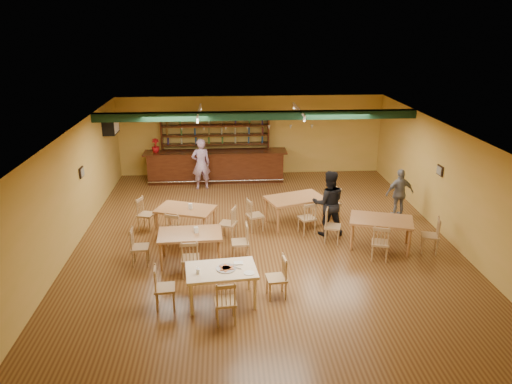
{
  "coord_description": "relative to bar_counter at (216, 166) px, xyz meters",
  "views": [
    {
      "loc": [
        -1.01,
        -11.92,
        5.66
      ],
      "look_at": [
        -0.17,
        0.6,
        1.15
      ],
      "focal_mm": 33.69,
      "sensor_mm": 36.0,
      "label": 1
    }
  ],
  "objects": [
    {
      "name": "floor",
      "position": [
        1.35,
        -5.15,
        -0.56
      ],
      "size": [
        12.0,
        12.0,
        0.0
      ],
      "primitive_type": "plane",
      "color": "#573419",
      "rests_on": "ground"
    },
    {
      "name": "ceiling_beam",
      "position": [
        1.35,
        -2.35,
        2.31
      ],
      "size": [
        10.0,
        0.3,
        0.25
      ],
      "primitive_type": "cube",
      "color": "black",
      "rests_on": "ceiling"
    },
    {
      "name": "track_rail_left",
      "position": [
        -0.45,
        -1.75,
        2.38
      ],
      "size": [
        0.05,
        2.5,
        0.05
      ],
      "primitive_type": "cube",
      "color": "white",
      "rests_on": "ceiling"
    },
    {
      "name": "track_rail_right",
      "position": [
        2.75,
        -1.75,
        2.38
      ],
      "size": [
        0.05,
        2.5,
        0.05
      ],
      "primitive_type": "cube",
      "color": "white",
      "rests_on": "ceiling"
    },
    {
      "name": "ac_unit",
      "position": [
        -3.45,
        -0.95,
        1.79
      ],
      "size": [
        0.34,
        0.7,
        0.48
      ],
      "primitive_type": "cube",
      "color": "white",
      "rests_on": "wall_left"
    },
    {
      "name": "picture_left",
      "position": [
        -3.62,
        -4.15,
        1.14
      ],
      "size": [
        0.04,
        0.34,
        0.28
      ],
      "primitive_type": "cube",
      "color": "black",
      "rests_on": "wall_left"
    },
    {
      "name": "picture_right",
      "position": [
        6.32,
        -4.65,
        1.14
      ],
      "size": [
        0.04,
        0.34,
        0.28
      ],
      "primitive_type": "cube",
      "color": "black",
      "rests_on": "wall_right"
    },
    {
      "name": "bar_counter",
      "position": [
        0.0,
        0.0,
        0.0
      ],
      "size": [
        5.21,
        0.85,
        1.13
      ],
      "primitive_type": "cube",
      "color": "#36140A",
      "rests_on": "ground"
    },
    {
      "name": "back_bar_hutch",
      "position": [
        -0.0,
        0.63,
        0.57
      ],
      "size": [
        4.03,
        0.4,
        2.28
      ],
      "primitive_type": "cube",
      "color": "#36140A",
      "rests_on": "ground"
    },
    {
      "name": "poinsettia",
      "position": [
        -2.16,
        0.0,
        0.82
      ],
      "size": [
        0.36,
        0.36,
        0.5
      ],
      "primitive_type": "imported",
      "rotation": [
        0.0,
        0.0,
        0.35
      ],
      "color": "#AB0F14",
      "rests_on": "bar_counter"
    },
    {
      "name": "dining_table_a",
      "position": [
        -0.78,
        -4.69,
        -0.18
      ],
      "size": [
        1.76,
        1.38,
        0.77
      ],
      "primitive_type": "cube",
      "rotation": [
        0.0,
        0.0,
        -0.33
      ],
      "color": "#AD6E3D",
      "rests_on": "ground"
    },
    {
      "name": "dining_table_b",
      "position": [
        2.34,
        -4.15,
        -0.16
      ],
      "size": [
        1.86,
        1.45,
        0.81
      ],
      "primitive_type": "cube",
      "rotation": [
        0.0,
        0.0,
        0.33
      ],
      "color": "#AD6E3D",
      "rests_on": "ground"
    },
    {
      "name": "dining_table_c",
      "position": [
        -0.55,
        -6.33,
        -0.18
      ],
      "size": [
        1.58,
        1.0,
        0.77
      ],
      "primitive_type": "cube",
      "rotation": [
        0.0,
        0.0,
        0.05
      ],
      "color": "#AD6E3D",
      "rests_on": "ground"
    },
    {
      "name": "dining_table_d",
      "position": [
        4.36,
        -5.84,
        -0.17
      ],
      "size": [
        1.8,
        1.38,
        0.79
      ],
      "primitive_type": "cube",
      "rotation": [
        0.0,
        0.0,
        -0.31
      ],
      "color": "#AD6E3D",
      "rests_on": "ground"
    },
    {
      "name": "near_table",
      "position": [
        0.21,
        -8.21,
        -0.17
      ],
      "size": [
        1.54,
        1.08,
        0.78
      ],
      "primitive_type": "cube",
      "rotation": [
        0.0,
        0.0,
        0.1
      ],
      "color": "beige",
      "rests_on": "ground"
    },
    {
      "name": "pizza_tray",
      "position": [
        0.31,
        -8.21,
        0.22
      ],
      "size": [
        0.51,
        0.51,
        0.01
      ],
      "primitive_type": "cylinder",
      "rotation": [
        0.0,
        0.0,
        0.36
      ],
      "color": "silver",
      "rests_on": "near_table"
    },
    {
      "name": "parmesan_shaker",
      "position": [
        -0.26,
        -8.36,
        0.27
      ],
      "size": [
        0.08,
        0.08,
        0.11
      ],
      "primitive_type": "cylinder",
      "rotation": [
        0.0,
        0.0,
        0.1
      ],
      "color": "#EAE5C6",
      "rests_on": "near_table"
    },
    {
      "name": "napkin_stack",
      "position": [
        0.57,
        -8.0,
        0.23
      ],
      "size": [
        0.2,
        0.16,
        0.03
      ],
      "primitive_type": "cube",
      "rotation": [
        0.0,
        0.0,
        0.03
      ],
      "color": "white",
      "rests_on": "near_table"
    },
    {
      "name": "pizza_server",
      "position": [
        0.47,
        -8.15,
        0.23
      ],
      "size": [
        0.32,
        0.25,
        0.0
      ],
      "primitive_type": "cube",
      "rotation": [
        0.0,
        0.0,
        -0.56
      ],
      "color": "silver",
      "rests_on": "pizza_tray"
    },
    {
      "name": "side_plate",
      "position": [
        0.78,
        -8.41,
        0.22
      ],
      "size": [
        0.24,
        0.24,
        0.01
      ],
      "primitive_type": "cylinder",
      "rotation": [
        0.0,
        0.0,
        0.1
      ],
      "color": "white",
      "rests_on": "near_table"
    },
    {
      "name": "patron_bar",
      "position": [
        -0.51,
        -0.83,
        0.34
      ],
      "size": [
        0.74,
        0.58,
        1.8
      ],
      "primitive_type": "imported",
      "rotation": [
        0.0,
        0.0,
        3.39
      ],
      "color": "purple",
      "rests_on": "ground"
    },
    {
      "name": "patron_right_a",
      "position": [
        3.14,
        -4.95,
        0.36
      ],
      "size": [
        0.91,
        0.72,
        1.85
      ],
      "primitive_type": "imported",
      "rotation": [
        0.0,
        0.0,
        3.12
      ],
      "color": "black",
      "rests_on": "ground"
    },
    {
      "name": "patron_right_b",
      "position": [
        5.56,
        -3.84,
        0.19
      ],
      "size": [
        0.92,
        0.48,
        1.5
      ],
      "primitive_type": "imported",
      "rotation": [
        0.0,
        0.0,
        3.28
      ],
      "color": "gray",
      "rests_on": "ground"
    }
  ]
}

